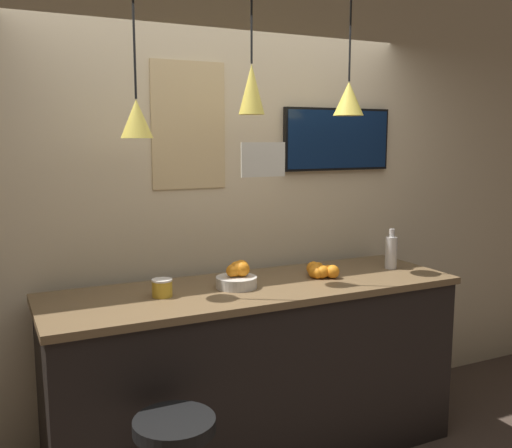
% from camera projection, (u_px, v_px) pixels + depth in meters
% --- Properties ---
extents(back_wall, '(8.00, 0.06, 2.90)m').
position_uv_depth(back_wall, '(223.00, 202.00, 3.58)').
color(back_wall, beige).
rests_on(back_wall, ground_plane).
extents(service_counter, '(2.37, 0.74, 1.03)m').
position_uv_depth(service_counter, '(256.00, 371.00, 3.30)').
color(service_counter, black).
rests_on(service_counter, ground_plane).
extents(fruit_bowl, '(0.23, 0.23, 0.15)m').
position_uv_depth(fruit_bowl, '(237.00, 277.00, 3.17)').
color(fruit_bowl, beige).
rests_on(fruit_bowl, service_counter).
extents(orange_pile, '(0.17, 0.23, 0.09)m').
position_uv_depth(orange_pile, '(319.00, 270.00, 3.41)').
color(orange_pile, orange).
rests_on(orange_pile, service_counter).
extents(juice_bottle, '(0.07, 0.07, 0.25)m').
position_uv_depth(juice_bottle, '(391.00, 252.00, 3.62)').
color(juice_bottle, silver).
rests_on(juice_bottle, service_counter).
extents(spread_jar, '(0.11, 0.11, 0.09)m').
position_uv_depth(spread_jar, '(162.00, 288.00, 2.98)').
color(spread_jar, gold).
rests_on(spread_jar, service_counter).
extents(pendant_lamp_left, '(0.16, 0.16, 0.95)m').
position_uv_depth(pendant_lamp_left, '(137.00, 117.00, 2.85)').
color(pendant_lamp_left, black).
extents(pendant_lamp_middle, '(0.14, 0.14, 0.82)m').
position_uv_depth(pendant_lamp_middle, '(252.00, 88.00, 3.11)').
color(pendant_lamp_middle, black).
extents(pendant_lamp_right, '(0.18, 0.18, 0.82)m').
position_uv_depth(pendant_lamp_right, '(349.00, 98.00, 3.39)').
color(pendant_lamp_right, black).
extents(mounted_tv, '(0.81, 0.04, 0.41)m').
position_uv_depth(mounted_tv, '(338.00, 139.00, 3.83)').
color(mounted_tv, black).
extents(hanging_menu_board, '(0.24, 0.01, 0.17)m').
position_uv_depth(hanging_menu_board, '(263.00, 160.00, 2.81)').
color(hanging_menu_board, white).
extents(wall_poster, '(0.46, 0.01, 0.75)m').
position_uv_depth(wall_poster, '(189.00, 126.00, 3.38)').
color(wall_poster, '#DBBC84').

